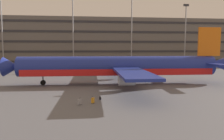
% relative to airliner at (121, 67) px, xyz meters
% --- Properties ---
extents(ground_plane, '(600.00, 600.00, 0.00)m').
position_rel_airliner_xyz_m(ground_plane, '(-1.24, 1.38, -3.09)').
color(ground_plane, '#5B5B60').
extents(terminal_structure, '(177.32, 16.47, 17.43)m').
position_rel_airliner_xyz_m(terminal_structure, '(-1.24, 48.84, 5.63)').
color(terminal_structure, '#605B56').
rests_on(terminal_structure, ground_plane).
extents(airliner, '(40.39, 32.72, 10.19)m').
position_rel_airliner_xyz_m(airliner, '(0.00, 0.00, 0.00)').
color(airliner, navy).
rests_on(airliner, ground_plane).
extents(light_mast_left, '(1.80, 0.50, 22.65)m').
position_rel_airliner_xyz_m(light_mast_left, '(-32.24, 35.81, 9.94)').
color(light_mast_left, gray).
rests_on(light_mast_left, ground_plane).
extents(light_mast_center_left, '(1.80, 0.50, 26.21)m').
position_rel_airliner_xyz_m(light_mast_center_left, '(-10.11, 35.81, 11.77)').
color(light_mast_center_left, gray).
rests_on(light_mast_center_left, ground_plane).
extents(light_mast_center_right, '(1.80, 0.50, 25.79)m').
position_rel_airliner_xyz_m(light_mast_center_right, '(9.44, 35.81, 11.55)').
color(light_mast_center_right, gray).
rests_on(light_mast_center_right, ground_plane).
extents(light_mast_right, '(1.80, 0.50, 21.48)m').
position_rel_airliner_xyz_m(light_mast_right, '(28.52, 35.81, 9.34)').
color(light_mast_right, gray).
rests_on(light_mast_right, ground_plane).
extents(suitcase_small, '(0.48, 0.44, 0.82)m').
position_rel_airliner_xyz_m(suitcase_small, '(-6.95, -14.03, -2.71)').
color(suitcase_small, gray).
rests_on(suitcase_small, ground_plane).
extents(suitcase_upright, '(0.41, 0.44, 0.81)m').
position_rel_airliner_xyz_m(suitcase_upright, '(-5.43, -13.46, -2.72)').
color(suitcase_upright, orange).
rests_on(suitcase_upright, ground_plane).
extents(backpack_red, '(0.30, 0.39, 0.48)m').
position_rel_airliner_xyz_m(backpack_red, '(-4.44, -11.76, -2.88)').
color(backpack_red, black).
rests_on(backpack_red, ground_plane).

